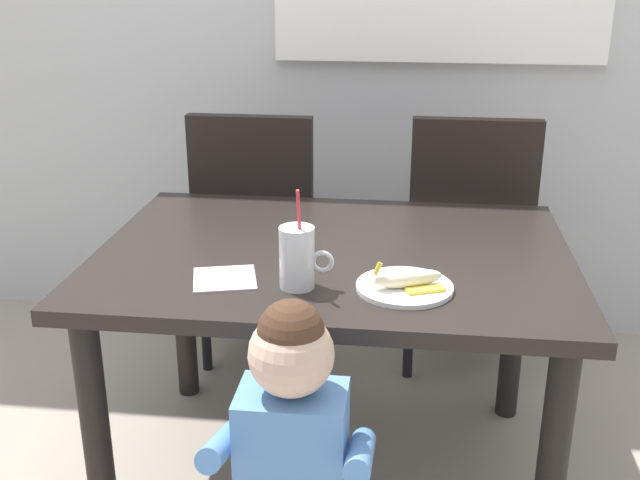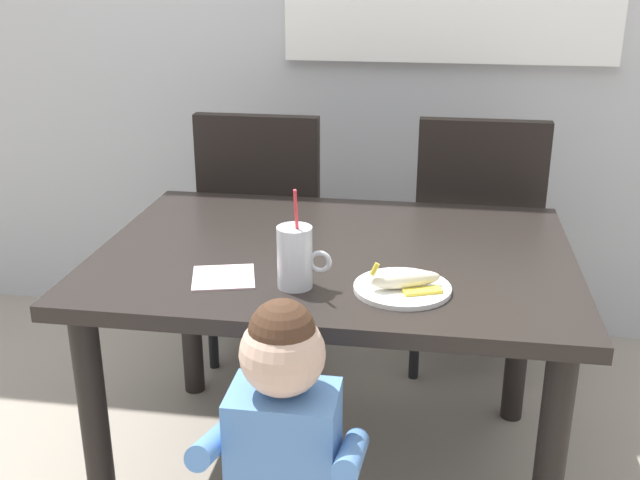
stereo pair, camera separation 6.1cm
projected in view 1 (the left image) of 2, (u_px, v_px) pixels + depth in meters
The scene contains 9 objects.
ground_plane at pixel (332, 469), 2.29m from camera, with size 24.00×24.00×0.00m, color #9E9384.
dining_table at pixel (333, 283), 2.08m from camera, with size 1.26×0.91×0.71m.
dining_chair_left at pixel (259, 225), 2.74m from camera, with size 0.44×0.45×0.96m.
dining_chair_right at pixel (468, 230), 2.69m from camera, with size 0.44×0.45×0.96m.
toddler_standing at pixel (292, 441), 1.54m from camera, with size 0.33×0.24×0.84m.
milk_cup at pixel (298, 261), 1.79m from camera, with size 0.13×0.08×0.25m.
snack_plate at pixel (404, 287), 1.80m from camera, with size 0.23×0.23×0.01m, color white.
peeled_banana at pixel (409, 279), 1.78m from camera, with size 0.18×0.13×0.07m.
paper_napkin at pixel (225, 278), 1.85m from camera, with size 0.15×0.15×0.00m, color silver.
Camera 1 is at (0.19, -1.89, 1.45)m, focal length 42.75 mm.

